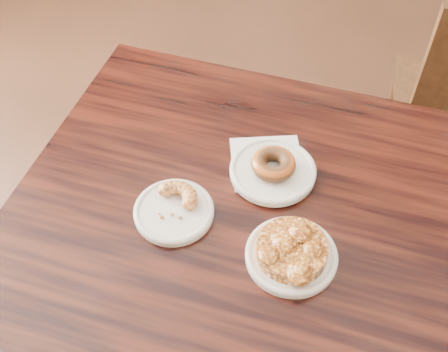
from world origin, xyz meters
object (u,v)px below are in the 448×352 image
at_px(glazed_donut, 273,164).
at_px(cruller_fragment, 173,206).
at_px(apple_fritter, 293,248).
at_px(cafe_table, 230,310).

xyz_separation_m(glazed_donut, cruller_fragment, (-0.14, -0.17, -0.01)).
bearing_deg(cruller_fragment, glazed_donut, 50.78).
bearing_deg(glazed_donut, cruller_fragment, -129.22).
xyz_separation_m(apple_fritter, cruller_fragment, (-0.24, 0.00, -0.01)).
distance_m(glazed_donut, cruller_fragment, 0.22).
xyz_separation_m(glazed_donut, apple_fritter, (0.10, -0.17, 0.00)).
height_order(glazed_donut, cruller_fragment, glazed_donut).
bearing_deg(cafe_table, cruller_fragment, -168.47).
bearing_deg(apple_fritter, glazed_donut, 120.26).
xyz_separation_m(cafe_table, glazed_donut, (0.03, 0.13, 0.41)).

